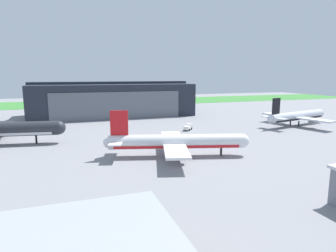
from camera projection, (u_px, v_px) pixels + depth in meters
name	position (u px, v px, depth m)	size (l,w,h in m)	color
ground_plane	(184.00, 154.00, 76.85)	(440.00, 440.00, 0.00)	gray
grass_field_strip	(105.00, 103.00, 219.95)	(440.00, 56.00, 0.08)	#3E8538
maintenance_hangar	(112.00, 99.00, 149.79)	(78.80, 32.92, 17.31)	#232833
airliner_far_right	(297.00, 116.00, 119.34)	(34.73, 30.64, 11.95)	silver
airliner_near_left	(176.00, 142.00, 74.32)	(35.93, 29.03, 11.92)	silver
pushback_tractor	(188.00, 127.00, 110.34)	(4.81, 5.18, 2.15)	silver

